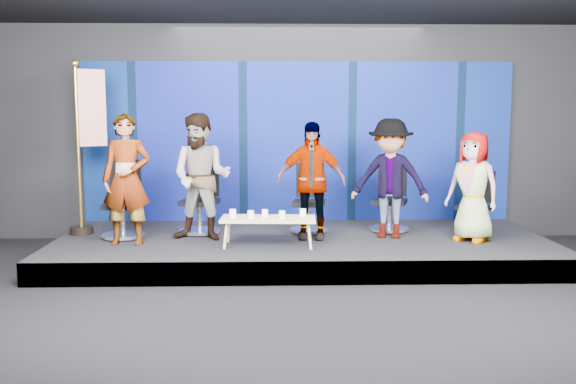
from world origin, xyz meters
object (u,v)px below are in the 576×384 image
at_px(chair_c, 309,209).
at_px(mug_e, 303,212).
at_px(panelist_b, 202,177).
at_px(coffee_table, 268,220).
at_px(mug_d, 282,215).
at_px(chair_e, 476,214).
at_px(flag_stand, 87,143).
at_px(panelist_c, 311,181).
at_px(mug_c, 265,213).
at_px(chair_a, 123,212).
at_px(panelist_e, 473,187).
at_px(panelist_d, 390,179).
at_px(mug_a, 233,213).
at_px(panelist_a, 126,179).
at_px(chair_d, 390,208).
at_px(mug_b, 251,214).
at_px(chair_b, 201,209).

distance_m(chair_c, mug_e, 0.93).
distance_m(panelist_b, coffee_table, 1.17).
height_order(coffee_table, mug_d, mug_d).
height_order(chair_c, chair_e, chair_c).
height_order(panelist_b, flag_stand, flag_stand).
relative_size(panelist_c, chair_e, 1.77).
height_order(mug_c, mug_e, mug_e).
bearing_deg(panelist_c, chair_a, -175.25).
relative_size(panelist_c, panelist_e, 1.09).
bearing_deg(mug_e, chair_a, 167.68).
xyz_separation_m(panelist_d, mug_c, (-1.78, -0.48, -0.41)).
xyz_separation_m(coffee_table, mug_a, (-0.48, 0.04, 0.08)).
height_order(panelist_a, panelist_b, panelist_a).
xyz_separation_m(mug_e, flag_stand, (-3.12, 0.88, 0.91)).
bearing_deg(panelist_c, mug_e, -100.01).
bearing_deg(panelist_c, mug_a, -149.39).
height_order(coffee_table, mug_a, mug_a).
distance_m(chair_d, mug_a, 2.53).
height_order(chair_a, chair_e, chair_a).
height_order(chair_a, chair_d, chair_a).
bearing_deg(mug_e, panelist_c, 72.06).
bearing_deg(mug_e, mug_b, -168.81).
xyz_separation_m(panelist_b, mug_b, (0.70, -0.51, -0.45)).
relative_size(panelist_d, mug_d, 17.08).
xyz_separation_m(panelist_a, mug_d, (2.10, -0.23, -0.45)).
xyz_separation_m(chair_b, panelist_d, (2.75, -0.41, 0.49)).
relative_size(mug_c, mug_d, 0.98).
bearing_deg(panelist_b, mug_b, -23.44).
bearing_deg(chair_c, panelist_e, -10.48).
height_order(chair_d, mug_a, chair_d).
height_order(mug_b, mug_c, mug_b).
height_order(panelist_b, panelist_e, panelist_b).
bearing_deg(chair_c, mug_e, -90.79).
bearing_deg(mug_c, panelist_b, 156.49).
bearing_deg(panelist_c, panelist_e, 1.80).
bearing_deg(mug_a, panelist_c, 22.68).
bearing_deg(chair_d, panelist_e, -18.91).
bearing_deg(chair_e, flag_stand, -139.32).
xyz_separation_m(panelist_a, mug_a, (1.44, -0.13, -0.45)).
distance_m(mug_e, flag_stand, 3.37).
xyz_separation_m(chair_c, flag_stand, (-3.26, -0.03, 1.01)).
bearing_deg(panelist_b, mug_e, -2.29).
relative_size(panelist_e, flag_stand, 0.60).
distance_m(panelist_c, panelist_e, 2.26).
xyz_separation_m(chair_a, panelist_c, (2.69, -0.15, 0.47)).
bearing_deg(mug_d, mug_e, 27.85).
xyz_separation_m(chair_b, mug_b, (0.78, -1.01, 0.08)).
bearing_deg(chair_c, panelist_a, -153.91).
height_order(panelist_b, mug_a, panelist_b).
xyz_separation_m(chair_c, chair_e, (2.44, -0.29, -0.03)).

